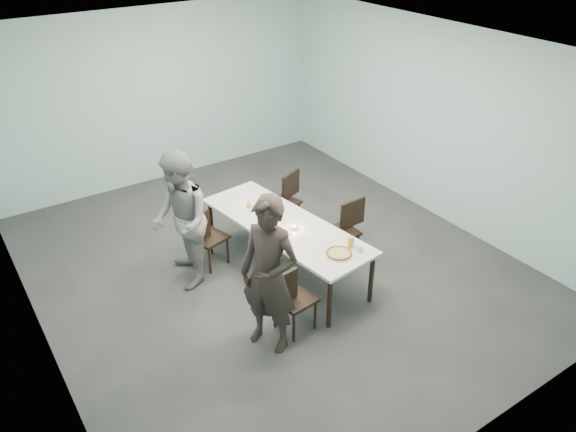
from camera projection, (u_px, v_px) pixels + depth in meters
ground at (271, 265)px, 7.90m from camera, size 7.00×7.00×0.00m
room_shell at (268, 129)px, 6.88m from camera, size 6.02×7.02×3.01m
table at (285, 227)px, 7.44m from camera, size 1.22×2.69×0.75m
chair_near_left at (290, 297)px, 6.46m from camera, size 0.63×0.47×0.87m
chair_far_left at (205, 235)px, 7.62m from camera, size 0.65×0.52×0.87m
chair_near_right at (346, 226)px, 7.84m from camera, size 0.62×0.43×0.87m
chair_far_right at (287, 197)px, 8.58m from camera, size 0.65×0.54×0.87m
diner_near at (269, 275)px, 6.07m from camera, size 0.72×0.82×1.90m
diner_far at (180, 221)px, 7.12m from camera, size 0.90×1.04×1.85m
pizza at (339, 253)px, 6.76m from camera, size 0.34×0.34×0.04m
side_plate at (327, 239)px, 7.08m from camera, size 0.18×0.18×0.01m
beer_glass at (351, 242)px, 6.88m from camera, size 0.08×0.08×0.15m
water_tumbler at (360, 249)px, 6.81m from camera, size 0.08×0.08×0.09m
tealight at (294, 228)px, 7.28m from camera, size 0.06×0.06×0.05m
amber_tumbler at (249, 205)px, 7.77m from camera, size 0.07×0.07×0.08m
menu at (244, 205)px, 7.85m from camera, size 0.33×0.26×0.01m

